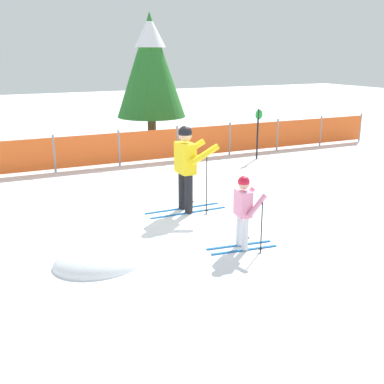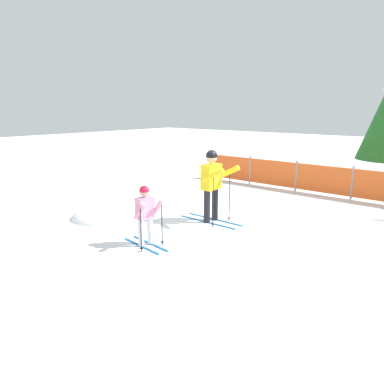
{
  "view_description": "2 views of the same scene",
  "coord_description": "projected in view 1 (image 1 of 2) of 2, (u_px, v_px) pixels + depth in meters",
  "views": [
    {
      "loc": [
        -3.97,
        -8.1,
        3.02
      ],
      "look_at": [
        -0.41,
        -0.98,
        0.7
      ],
      "focal_mm": 45.0,
      "sensor_mm": 36.0,
      "label": 1
    },
    {
      "loc": [
        5.06,
        -6.76,
        2.63
      ],
      "look_at": [
        0.13,
        -0.9,
        0.89
      ],
      "focal_mm": 35.0,
      "sensor_mm": 36.0,
      "label": 2
    }
  ],
  "objects": [
    {
      "name": "safety_fence",
      "position": [
        204.0,
        141.0,
        14.24
      ],
      "size": [
        12.26,
        0.3,
        0.99
      ],
      "rotation": [
        0.0,
        0.0,
        -0.02
      ],
      "color": "gray",
      "rests_on": "ground_plane"
    },
    {
      "name": "snow_mound",
      "position": [
        99.0,
        263.0,
        7.16
      ],
      "size": [
        1.35,
        1.15,
        0.54
      ],
      "primitive_type": "ellipsoid",
      "color": "white",
      "rests_on": "ground_plane"
    },
    {
      "name": "ground_plane",
      "position": [
        189.0,
        211.0,
        9.51
      ],
      "size": [
        60.0,
        60.0,
        0.0
      ],
      "primitive_type": "plane",
      "color": "white"
    },
    {
      "name": "skier_adult",
      "position": [
        187.0,
        161.0,
        9.23
      ],
      "size": [
        1.6,
        0.71,
        1.69
      ],
      "rotation": [
        0.0,
        0.0,
        -0.02
      ],
      "color": "#1966B2",
      "rests_on": "ground_plane"
    },
    {
      "name": "conifer_far",
      "position": [
        150.0,
        64.0,
        15.87
      ],
      "size": [
        2.3,
        2.3,
        4.28
      ],
      "color": "#4C3823",
      "rests_on": "ground_plane"
    },
    {
      "name": "trail_marker",
      "position": [
        258.0,
        128.0,
        13.88
      ],
      "size": [
        0.28,
        0.08,
        1.46
      ],
      "color": "black",
      "rests_on": "ground_plane"
    },
    {
      "name": "skier_child",
      "position": [
        244.0,
        207.0,
        7.51
      ],
      "size": [
        1.14,
        0.56,
        1.19
      ],
      "rotation": [
        0.0,
        0.0,
        -0.14
      ],
      "color": "#1966B2",
      "rests_on": "ground_plane"
    }
  ]
}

